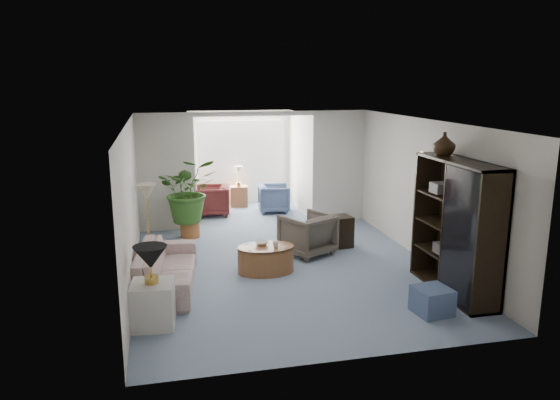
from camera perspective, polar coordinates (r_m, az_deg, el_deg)
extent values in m
plane|color=#7C8EA4|center=(9.10, 0.85, -7.59)|extent=(6.00, 6.00, 0.00)
plane|color=#7C8EA4|center=(12.95, -3.47, -1.41)|extent=(2.60, 2.60, 0.00)
cube|color=silver|center=(11.45, -12.06, 2.85)|extent=(1.20, 0.12, 2.50)
cube|color=silver|center=(12.11, 6.25, 3.59)|extent=(1.20, 0.12, 2.50)
cube|color=silver|center=(11.49, -2.71, 9.18)|extent=(2.60, 0.12, 0.10)
cube|color=white|center=(13.73, -4.30, 5.34)|extent=(2.20, 0.02, 1.50)
cube|color=white|center=(13.70, -4.28, 5.33)|extent=(2.20, 0.02, 1.50)
cube|color=#AEA68B|center=(9.46, 15.70, 3.37)|extent=(0.04, 0.50, 0.40)
imported|color=beige|center=(8.54, -12.04, -7.06)|extent=(1.07, 2.22, 0.62)
cube|color=silver|center=(7.29, -13.41, -10.80)|extent=(0.60, 0.60, 0.59)
cone|color=black|center=(7.06, -13.68, -5.97)|extent=(0.44, 0.44, 0.30)
cone|color=beige|center=(9.57, -14.08, 0.83)|extent=(0.36, 0.36, 0.28)
cylinder|color=brown|center=(8.99, -1.52, -6.34)|extent=(1.06, 1.06, 0.45)
imported|color=silver|center=(8.99, -1.97, -4.63)|extent=(0.26, 0.26, 0.06)
imported|color=beige|center=(8.84, -0.45, -4.79)|extent=(0.12, 0.12, 0.10)
imported|color=#584F45|center=(9.86, 2.94, -3.66)|extent=(1.11, 1.12, 0.76)
cube|color=black|center=(10.36, 6.22, -3.37)|extent=(0.55, 0.46, 0.60)
cube|color=black|center=(8.37, 18.30, -2.81)|extent=(0.49, 1.82, 2.02)
imported|color=#311F10|center=(8.57, 17.13, 5.75)|extent=(0.34, 0.34, 0.36)
cube|color=slate|center=(7.77, 15.93, -10.30)|extent=(0.52, 0.52, 0.37)
cylinder|color=#B06433|center=(11.12, -9.56, -3.10)|extent=(0.40, 0.40, 0.32)
imported|color=#346221|center=(10.93, -9.71, 1.05)|extent=(1.19, 1.03, 1.32)
imported|color=slate|center=(13.00, -0.65, 0.19)|extent=(0.81, 0.79, 0.67)
imported|color=#511B1D|center=(12.77, -7.24, -0.04)|extent=(0.86, 0.84, 0.71)
cube|color=brown|center=(13.61, -4.41, 0.40)|extent=(0.46, 0.38, 0.52)
cube|color=#3E3B39|center=(8.14, 18.85, -2.71)|extent=(0.30, 0.26, 0.16)
cube|color=#332F28|center=(7.92, 19.61, 0.17)|extent=(0.30, 0.26, 0.16)
cube|color=#605D5A|center=(8.55, 16.91, 1.25)|extent=(0.30, 0.26, 0.16)
cube|color=#282623|center=(8.04, 19.65, -6.31)|extent=(0.30, 0.26, 0.16)
cube|color=#393734|center=(8.59, 17.26, -4.94)|extent=(0.30, 0.26, 0.16)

